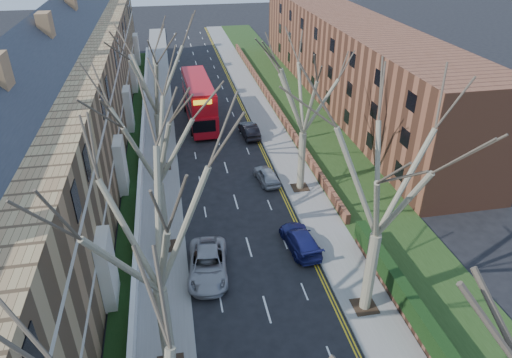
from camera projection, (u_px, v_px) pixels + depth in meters
pavement_left at (159, 122)px, 51.48m from camera, size 3.00×102.00×0.12m
pavement_right at (263, 115)px, 53.47m from camera, size 3.00×102.00×0.12m
terrace_left at (66, 106)px, 40.69m from camera, size 9.70×78.00×13.60m
flats_right at (347, 59)px, 56.32m from camera, size 13.97×54.00×10.00m
front_wall_left at (142, 150)px, 44.12m from camera, size 0.30×78.00×1.00m
grass_verge_right at (300, 111)px, 54.17m from camera, size 6.00×102.00×0.06m
tree_left_mid at (149, 214)px, 18.70m from camera, size 10.50×10.50×14.71m
tree_left_far at (151, 126)px, 27.38m from camera, size 10.15×10.15×14.22m
tree_left_dist at (152, 66)px, 37.44m from camera, size 10.50×10.50×14.71m
tree_right_mid at (387, 166)px, 22.29m from camera, size 10.50×10.50×14.71m
tree_right_far at (306, 84)px, 34.37m from camera, size 10.15×10.15×14.22m
double_decker_bus at (199, 102)px, 50.66m from camera, size 3.25×11.63×4.80m
car_left_far at (208, 264)px, 29.30m from camera, size 3.02×5.60×1.49m
car_right_near at (300, 240)px, 31.68m from camera, size 2.34×4.82×1.35m
car_right_mid at (267, 175)px, 39.70m from camera, size 1.97×3.93×1.29m
car_right_far at (249, 130)px, 48.01m from camera, size 1.80×4.44×1.43m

